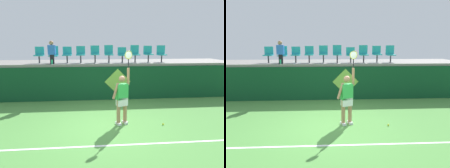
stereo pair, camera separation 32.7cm
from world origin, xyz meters
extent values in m
plane|color=#519342|center=(0.00, 0.00, 0.00)|extent=(40.00, 40.00, 0.00)
cube|color=#0F4223|center=(0.00, 3.47, 0.82)|extent=(13.98, 0.20, 1.64)
cube|color=gray|center=(0.00, 4.77, 1.70)|extent=(13.98, 2.70, 0.12)
cube|color=white|center=(0.00, -1.29, 0.00)|extent=(12.58, 0.08, 0.01)
cube|color=white|center=(0.37, 0.18, 0.04)|extent=(0.21, 0.29, 0.08)
cube|color=white|center=(0.61, 0.27, 0.04)|extent=(0.21, 0.29, 0.08)
cylinder|color=#A87A56|center=(0.37, 0.18, 0.45)|extent=(0.13, 0.13, 0.89)
cylinder|color=#A87A56|center=(0.61, 0.27, 0.45)|extent=(0.13, 0.13, 0.89)
cube|color=white|center=(0.49, 0.23, 0.81)|extent=(0.42, 0.34, 0.28)
cube|color=green|center=(0.49, 0.23, 1.16)|extent=(0.43, 0.35, 0.53)
sphere|color=#A87A56|center=(0.49, 0.23, 1.60)|extent=(0.22, 0.22, 0.22)
cylinder|color=#A87A56|center=(0.26, 0.14, 1.21)|extent=(0.27, 0.18, 0.55)
cylinder|color=#A87A56|center=(0.71, 0.31, 1.67)|extent=(0.09, 0.09, 0.58)
cylinder|color=black|center=(0.71, 0.31, 2.11)|extent=(0.03, 0.03, 0.30)
torus|color=gold|center=(0.71, 0.31, 2.39)|extent=(0.27, 0.13, 0.28)
ellipsoid|color=silver|center=(0.71, 0.31, 2.39)|extent=(0.23, 0.10, 0.24)
sphere|color=#D1E533|center=(1.90, 0.00, 0.03)|extent=(0.07, 0.07, 0.07)
cylinder|color=#26B272|center=(-2.39, 3.59, 1.87)|extent=(0.08, 0.08, 0.22)
cylinder|color=#38383D|center=(-3.09, 4.11, 1.94)|extent=(0.07, 0.07, 0.36)
cube|color=teal|center=(-3.09, 4.11, 2.15)|extent=(0.44, 0.42, 0.05)
cube|color=teal|center=(-3.09, 4.30, 2.37)|extent=(0.44, 0.04, 0.40)
cylinder|color=#38383D|center=(-2.40, 4.11, 1.93)|extent=(0.07, 0.07, 0.34)
cube|color=teal|center=(-2.40, 4.11, 2.12)|extent=(0.44, 0.42, 0.05)
cube|color=teal|center=(-2.40, 4.30, 2.37)|extent=(0.44, 0.04, 0.45)
cylinder|color=#38383D|center=(-1.73, 4.11, 1.94)|extent=(0.07, 0.07, 0.37)
cube|color=teal|center=(-1.73, 4.11, 2.15)|extent=(0.44, 0.42, 0.05)
cube|color=teal|center=(-1.73, 4.30, 2.37)|extent=(0.44, 0.04, 0.39)
cylinder|color=#38383D|center=(-1.06, 4.11, 1.95)|extent=(0.07, 0.07, 0.38)
cube|color=teal|center=(-1.06, 4.11, 2.17)|extent=(0.44, 0.42, 0.05)
cube|color=teal|center=(-1.06, 4.30, 2.39)|extent=(0.44, 0.04, 0.40)
cylinder|color=#38383D|center=(-0.34, 4.11, 1.96)|extent=(0.07, 0.07, 0.39)
cube|color=teal|center=(-0.34, 4.11, 2.18)|extent=(0.44, 0.42, 0.05)
cube|color=teal|center=(-0.34, 4.30, 2.41)|extent=(0.44, 0.04, 0.42)
cylinder|color=#38383D|center=(0.36, 4.11, 1.95)|extent=(0.07, 0.07, 0.38)
cube|color=teal|center=(0.36, 4.11, 2.16)|extent=(0.44, 0.42, 0.05)
cube|color=teal|center=(0.36, 4.30, 2.41)|extent=(0.44, 0.04, 0.45)
cylinder|color=#38383D|center=(1.05, 4.11, 1.93)|extent=(0.07, 0.07, 0.35)
cube|color=teal|center=(1.05, 4.11, 2.13)|extent=(0.44, 0.42, 0.05)
cube|color=teal|center=(1.05, 4.30, 2.35)|extent=(0.44, 0.04, 0.37)
cylinder|color=#38383D|center=(1.72, 4.11, 1.94)|extent=(0.07, 0.07, 0.37)
cube|color=teal|center=(1.72, 4.11, 2.15)|extent=(0.44, 0.42, 0.05)
cube|color=teal|center=(1.72, 4.30, 2.41)|extent=(0.44, 0.04, 0.46)
cylinder|color=#38383D|center=(2.41, 4.11, 1.95)|extent=(0.07, 0.07, 0.38)
cube|color=teal|center=(2.41, 4.11, 2.17)|extent=(0.44, 0.42, 0.05)
cube|color=teal|center=(2.41, 4.30, 2.40)|extent=(0.44, 0.04, 0.41)
cylinder|color=#38383D|center=(3.12, 4.11, 1.94)|extent=(0.07, 0.07, 0.36)
cube|color=teal|center=(3.12, 4.11, 2.14)|extent=(0.44, 0.42, 0.05)
cube|color=teal|center=(3.12, 4.30, 2.40)|extent=(0.44, 0.04, 0.45)
cylinder|color=black|center=(-2.40, 3.72, 1.98)|extent=(0.20, 0.20, 0.45)
cube|color=blue|center=(-2.40, 3.72, 2.43)|extent=(0.34, 0.20, 0.45)
sphere|color=#A87A56|center=(-2.40, 3.72, 2.76)|extent=(0.20, 0.20, 0.20)
cube|color=#0F4223|center=(0.72, 3.37, 0.00)|extent=(0.90, 0.01, 0.00)
plane|color=#8CC64C|center=(0.72, 3.36, 0.90)|extent=(1.27, 0.00, 1.27)
camera|label=1|loc=(-0.52, -6.69, 2.84)|focal=34.03mm
camera|label=2|loc=(-0.19, -6.71, 2.84)|focal=34.03mm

